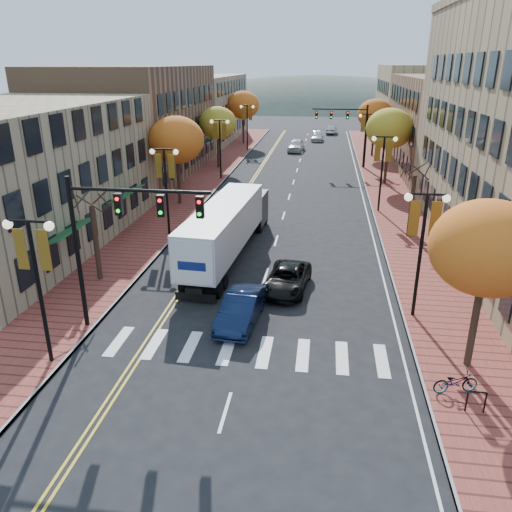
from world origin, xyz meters
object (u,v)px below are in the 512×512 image
(semi_truck, at_px, (229,224))
(black_suv, at_px, (287,279))
(navy_sedan, at_px, (241,309))
(bicycle, at_px, (456,382))

(semi_truck, bearing_deg, black_suv, -44.22)
(semi_truck, distance_m, navy_sedan, 8.73)
(semi_truck, height_order, bicycle, semi_truck)
(semi_truck, relative_size, navy_sedan, 3.27)
(semi_truck, height_order, navy_sedan, semi_truck)
(black_suv, bearing_deg, bicycle, -44.23)
(black_suv, height_order, bicycle, black_suv)
(semi_truck, bearing_deg, bicycle, -45.81)
(semi_truck, xyz_separation_m, bicycle, (10.70, -12.68, -1.50))
(semi_truck, height_order, black_suv, semi_truck)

